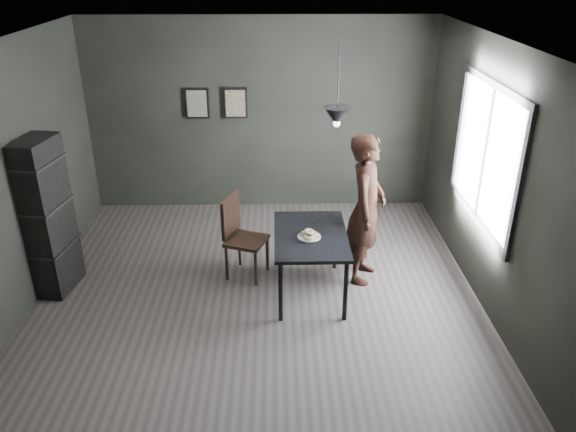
{
  "coord_description": "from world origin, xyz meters",
  "views": [
    {
      "loc": [
        0.23,
        -5.49,
        3.57
      ],
      "look_at": [
        0.35,
        0.05,
        0.95
      ],
      "focal_mm": 35.0,
      "sensor_mm": 36.0,
      "label": 1
    }
  ],
  "objects_px": {
    "woman": "(366,209)",
    "shelf_unit": "(47,217)",
    "cafe_table": "(311,240)",
    "wood_chair": "(239,232)",
    "white_plate": "(309,237)",
    "pendant_lamp": "(337,116)"
  },
  "relations": [
    {
      "from": "white_plate",
      "to": "shelf_unit",
      "type": "relative_size",
      "value": 0.13
    },
    {
      "from": "woman",
      "to": "cafe_table",
      "type": "bearing_deg",
      "value": 135.11
    },
    {
      "from": "shelf_unit",
      "to": "woman",
      "type": "bearing_deg",
      "value": 11.13
    },
    {
      "from": "white_plate",
      "to": "pendant_lamp",
      "type": "relative_size",
      "value": 0.27
    },
    {
      "from": "wood_chair",
      "to": "shelf_unit",
      "type": "height_order",
      "value": "shelf_unit"
    },
    {
      "from": "white_plate",
      "to": "pendant_lamp",
      "type": "xyz_separation_m",
      "value": [
        0.27,
        0.19,
        1.29
      ]
    },
    {
      "from": "white_plate",
      "to": "wood_chair",
      "type": "bearing_deg",
      "value": 146.79
    },
    {
      "from": "wood_chair",
      "to": "pendant_lamp",
      "type": "distance_m",
      "value": 1.85
    },
    {
      "from": "wood_chair",
      "to": "pendant_lamp",
      "type": "height_order",
      "value": "pendant_lamp"
    },
    {
      "from": "white_plate",
      "to": "pendant_lamp",
      "type": "distance_m",
      "value": 1.34
    },
    {
      "from": "woman",
      "to": "wood_chair",
      "type": "xyz_separation_m",
      "value": [
        -1.47,
        0.1,
        -0.32
      ]
    },
    {
      "from": "wood_chair",
      "to": "shelf_unit",
      "type": "xyz_separation_m",
      "value": [
        -2.1,
        -0.25,
        0.33
      ]
    },
    {
      "from": "cafe_table",
      "to": "pendant_lamp",
      "type": "bearing_deg",
      "value": 21.8
    },
    {
      "from": "shelf_unit",
      "to": "pendant_lamp",
      "type": "bearing_deg",
      "value": 7.25
    },
    {
      "from": "cafe_table",
      "to": "woman",
      "type": "relative_size",
      "value": 0.67
    },
    {
      "from": "white_plate",
      "to": "pendant_lamp",
      "type": "bearing_deg",
      "value": 34.52
    },
    {
      "from": "white_plate",
      "to": "wood_chair",
      "type": "distance_m",
      "value": 0.96
    },
    {
      "from": "woman",
      "to": "shelf_unit",
      "type": "relative_size",
      "value": 0.99
    },
    {
      "from": "white_plate",
      "to": "shelf_unit",
      "type": "distance_m",
      "value": 2.91
    },
    {
      "from": "woman",
      "to": "wood_chair",
      "type": "relative_size",
      "value": 1.78
    },
    {
      "from": "cafe_table",
      "to": "wood_chair",
      "type": "bearing_deg",
      "value": 152.22
    },
    {
      "from": "woman",
      "to": "wood_chair",
      "type": "bearing_deg",
      "value": 104.29
    }
  ]
}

